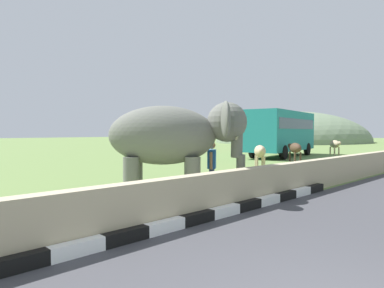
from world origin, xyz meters
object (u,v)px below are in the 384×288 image
(person_handler, at_px, (212,165))
(bus_teal, at_px, (282,130))
(elephant, at_px, (175,136))
(cow_far, at_px, (335,144))
(cow_mid, at_px, (295,148))
(cow_near, at_px, (260,152))

(person_handler, height_order, bus_teal, bus_teal)
(elephant, bearing_deg, cow_far, 12.00)
(cow_mid, bearing_deg, person_handler, -162.17)
(cow_near, height_order, cow_mid, same)
(person_handler, distance_m, cow_mid, 13.20)
(elephant, height_order, person_handler, elephant)
(cow_near, distance_m, cow_mid, 4.93)
(person_handler, height_order, cow_mid, person_handler)
(person_handler, distance_m, bus_teal, 17.62)
(person_handler, relative_size, bus_teal, 0.18)
(cow_near, xyz_separation_m, cow_mid, (4.89, 0.62, 0.00))
(person_handler, xyz_separation_m, cow_far, (21.25, 5.08, -0.06))
(person_handler, bearing_deg, elephant, 166.91)
(bus_teal, relative_size, cow_near, 5.28)
(bus_teal, xyz_separation_m, cow_mid, (-3.53, -3.03, -1.21))
(elephant, bearing_deg, cow_near, 19.30)
(bus_teal, bearing_deg, cow_far, -21.20)
(elephant, distance_m, cow_far, 23.03)
(bus_teal, distance_m, cow_near, 9.26)
(elephant, xyz_separation_m, cow_far, (22.51, 4.78, -0.95))
(elephant, height_order, cow_near, elephant)
(elephant, xyz_separation_m, cow_mid, (13.82, 3.75, -0.95))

